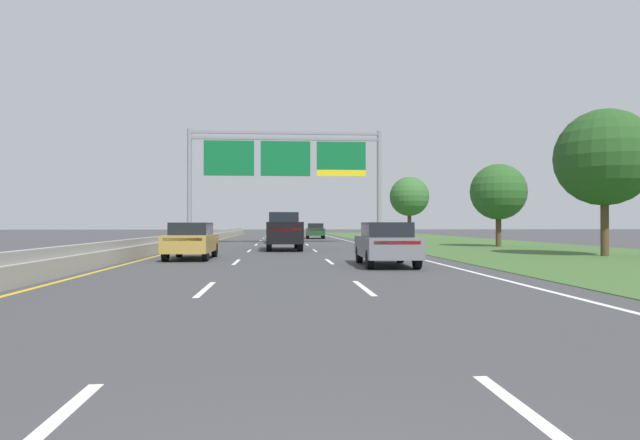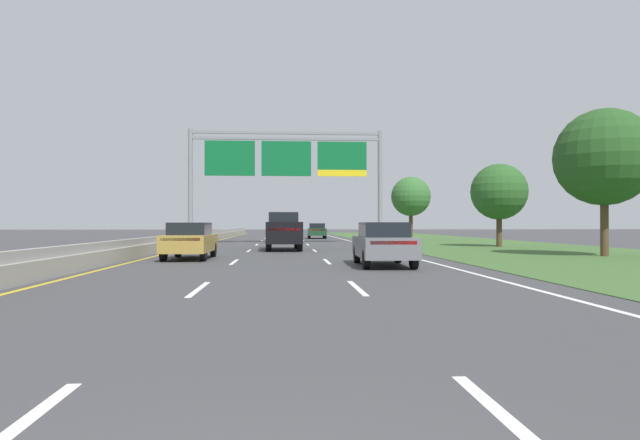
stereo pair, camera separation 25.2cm
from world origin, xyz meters
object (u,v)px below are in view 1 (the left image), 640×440
object	(u,v)px
overhead_sign_gantry	(286,163)
roadside_tree_near	(604,158)
car_grey_right_lane_sedan	(386,243)
roadside_tree_mid	(498,192)
roadside_tree_far	(409,197)
car_white_centre_lane_suv	(282,229)
pickup_truck_black	(284,231)
car_darkgreen_right_lane_sedan	(315,231)
car_gold_left_lane_sedan	(192,240)

from	to	relation	value
overhead_sign_gantry	roadside_tree_near	bearing A→B (deg)	-50.75
overhead_sign_gantry	car_grey_right_lane_sedan	distance (m)	23.60
roadside_tree_near	roadside_tree_mid	size ratio (longest dim) A/B	1.25
roadside_tree_far	car_white_centre_lane_suv	bearing A→B (deg)	-148.29
roadside_tree_far	roadside_tree_mid	bearing A→B (deg)	-81.83
roadside_tree_mid	pickup_truck_black	bearing A→B (deg)	-167.58
car_darkgreen_right_lane_sedan	overhead_sign_gantry	bearing A→B (deg)	168.17
overhead_sign_gantry	car_white_centre_lane_suv	bearing A→B (deg)	109.51
car_gold_left_lane_sedan	roadside_tree_far	bearing A→B (deg)	-30.78
pickup_truck_black	roadside_tree_mid	distance (m)	14.68
car_white_centre_lane_suv	car_grey_right_lane_sedan	size ratio (longest dim) A/B	1.06
car_gold_left_lane_sedan	overhead_sign_gantry	bearing A→B (deg)	-12.74
overhead_sign_gantry	roadside_tree_far	distance (m)	14.41
car_white_centre_lane_suv	car_darkgreen_right_lane_sedan	bearing A→B (deg)	-14.45
car_gold_left_lane_sedan	car_darkgreen_right_lane_sedan	distance (m)	33.30
overhead_sign_gantry	roadside_tree_far	world-z (taller)	overhead_sign_gantry
car_white_centre_lane_suv	roadside_tree_near	xyz separation A→B (m)	(14.91, -18.67, 3.50)
car_white_centre_lane_suv	car_gold_left_lane_sedan	bearing A→B (deg)	168.54
car_white_centre_lane_suv	roadside_tree_far	world-z (taller)	roadside_tree_far
roadside_tree_mid	overhead_sign_gantry	bearing A→B (deg)	152.15
car_white_centre_lane_suv	car_grey_right_lane_sedan	xyz separation A→B (m)	(3.67, -23.46, -0.28)
car_grey_right_lane_sedan	roadside_tree_near	world-z (taller)	roadside_tree_near
car_gold_left_lane_sedan	roadside_tree_near	world-z (taller)	roadside_tree_near
overhead_sign_gantry	pickup_truck_black	size ratio (longest dim) A/B	2.77
pickup_truck_black	roadside_tree_mid	world-z (taller)	roadside_tree_mid
car_white_centre_lane_suv	overhead_sign_gantry	bearing A→B (deg)	-160.28
car_gold_left_lane_sedan	pickup_truck_black	bearing A→B (deg)	-26.61
car_gold_left_lane_sedan	roadside_tree_far	distance (m)	31.14
roadside_tree_near	roadside_tree_far	bearing A→B (deg)	96.46
car_grey_right_lane_sedan	roadside_tree_near	bearing A→B (deg)	-65.21
roadside_tree_far	roadside_tree_near	bearing A→B (deg)	-83.54
overhead_sign_gantry	car_gold_left_lane_sedan	bearing A→B (deg)	-102.91
overhead_sign_gantry	car_gold_left_lane_sedan	world-z (taller)	overhead_sign_gantry
roadside_tree_mid	car_grey_right_lane_sedan	bearing A→B (deg)	-124.37
roadside_tree_near	car_white_centre_lane_suv	bearing A→B (deg)	128.61
pickup_truck_black	car_white_centre_lane_suv	world-z (taller)	pickup_truck_black
overhead_sign_gantry	car_grey_right_lane_sedan	xyz separation A→B (m)	(3.41, -22.72, -5.42)
car_grey_right_lane_sedan	roadside_tree_near	distance (m)	12.79
pickup_truck_black	car_darkgreen_right_lane_sedan	bearing A→B (deg)	-9.01
overhead_sign_gantry	car_white_centre_lane_suv	xyz separation A→B (m)	(-0.26, 0.74, -5.14)
overhead_sign_gantry	car_grey_right_lane_sedan	world-z (taller)	overhead_sign_gantry
car_gold_left_lane_sedan	roadside_tree_mid	size ratio (longest dim) A/B	0.81
pickup_truck_black	car_gold_left_lane_sedan	xyz separation A→B (m)	(-4.02, -7.97, -0.26)
car_gold_left_lane_sedan	car_white_centre_lane_suv	world-z (taller)	car_white_centre_lane_suv
car_grey_right_lane_sedan	roadside_tree_mid	size ratio (longest dim) A/B	0.81
overhead_sign_gantry	roadside_tree_far	xyz separation A→B (m)	(11.70, 8.13, -2.16)
car_white_centre_lane_suv	roadside_tree_near	size ratio (longest dim) A/B	0.69
car_gold_left_lane_sedan	car_grey_right_lane_sedan	distance (m)	8.76
pickup_truck_black	car_grey_right_lane_sedan	size ratio (longest dim) A/B	1.22
roadside_tree_mid	roadside_tree_far	bearing A→B (deg)	98.17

